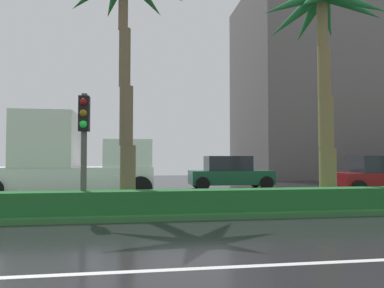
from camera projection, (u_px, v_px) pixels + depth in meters
The scene contains 10 objects.
ground_plane at pixel (27, 210), 11.61m from camera, with size 90.00×42.00×0.10m, color black.
median_strip at pixel (17, 211), 10.63m from camera, with size 85.50×4.00×0.15m, color #2D6B33.
median_hedge at pixel (0, 204), 9.26m from camera, with size 76.50×0.70×0.60m.
palm_tree_centre at pixel (124, 3), 11.69m from camera, with size 4.09×4.16×8.04m.
palm_tree_centre_right at pixel (323, 28), 12.89m from camera, with size 4.62×4.50×7.82m.
traffic_signal_median_right at pixel (84, 130), 9.86m from camera, with size 0.28×0.43×3.24m.
box_truck_lead at pixel (72, 160), 14.76m from camera, with size 6.40×2.64×3.46m.
car_in_traffic_third at pixel (230, 173), 19.10m from camera, with size 4.30×2.02×1.72m.
car_in_traffic_fourth at pixel (379, 175), 16.54m from camera, with size 4.30×2.02×1.72m.
building_far_right at pixel (328, 87), 31.96m from camera, with size 15.13×10.59×15.71m.
Camera 1 is at (3.44, -3.34, 1.64)m, focal length 33.97 mm.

